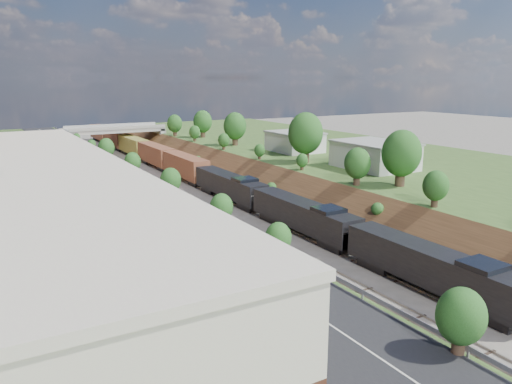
% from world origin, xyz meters
% --- Properties ---
extents(platform_right, '(44.00, 180.00, 5.00)m').
position_xyz_m(platform_right, '(33.00, 60.00, 2.50)').
color(platform_right, '#375523').
rests_on(platform_right, ground).
extents(embankment_left, '(10.00, 180.00, 10.00)m').
position_xyz_m(embankment_left, '(-11.00, 60.00, 0.00)').
color(embankment_left, brown).
rests_on(embankment_left, ground).
extents(embankment_right, '(10.00, 180.00, 10.00)m').
position_xyz_m(embankment_right, '(11.00, 60.00, 0.00)').
color(embankment_right, brown).
rests_on(embankment_right, ground).
extents(rail_left_track, '(1.58, 180.00, 0.18)m').
position_xyz_m(rail_left_track, '(-2.60, 60.00, 0.09)').
color(rail_left_track, gray).
rests_on(rail_left_track, ground).
extents(rail_right_track, '(1.58, 180.00, 0.18)m').
position_xyz_m(rail_right_track, '(2.60, 60.00, 0.09)').
color(rail_right_track, gray).
rests_on(rail_right_track, ground).
extents(road, '(8.00, 180.00, 0.10)m').
position_xyz_m(road, '(-15.50, 60.00, 5.05)').
color(road, black).
rests_on(road, platform_left).
extents(guardrail, '(0.10, 171.00, 0.70)m').
position_xyz_m(guardrail, '(-11.40, 59.80, 5.55)').
color(guardrail, '#99999E').
rests_on(guardrail, platform_left).
extents(commercial_building, '(14.30, 62.30, 7.00)m').
position_xyz_m(commercial_building, '(-28.00, 38.00, 8.51)').
color(commercial_building, brown).
rests_on(commercial_building, platform_left).
extents(overpass, '(24.50, 8.30, 7.40)m').
position_xyz_m(overpass, '(0.00, 122.00, 4.92)').
color(overpass, gray).
rests_on(overpass, ground).
extents(white_building_near, '(9.00, 12.00, 4.00)m').
position_xyz_m(white_building_near, '(23.50, 52.00, 7.00)').
color(white_building_near, silver).
rests_on(white_building_near, platform_right).
extents(white_building_far, '(8.00, 10.00, 3.60)m').
position_xyz_m(white_building_far, '(23.00, 74.00, 6.80)').
color(white_building_far, silver).
rests_on(white_building_far, platform_right).
extents(tree_right_large, '(5.25, 5.25, 7.61)m').
position_xyz_m(tree_right_large, '(17.00, 40.00, 9.38)').
color(tree_right_large, '#473323').
rests_on(tree_right_large, platform_right).
extents(tree_left_crest, '(2.45, 2.45, 3.55)m').
position_xyz_m(tree_left_crest, '(-11.80, 20.00, 7.04)').
color(tree_left_crest, '#473323').
rests_on(tree_left_crest, platform_left).
extents(freight_train, '(3.22, 146.55, 4.77)m').
position_xyz_m(freight_train, '(2.60, 87.77, 2.70)').
color(freight_train, black).
rests_on(freight_train, ground).
extents(suv, '(3.99, 7.27, 1.93)m').
position_xyz_m(suv, '(-15.76, 43.11, 6.07)').
color(suv, black).
rests_on(suv, road).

